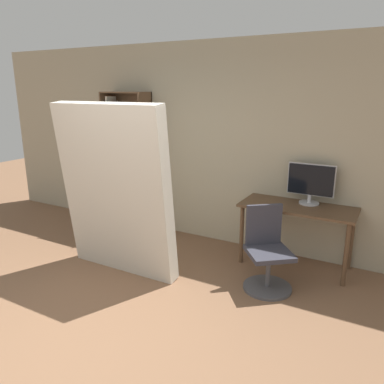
{
  "coord_description": "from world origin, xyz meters",
  "views": [
    {
      "loc": [
        2.13,
        -1.73,
        2.09
      ],
      "look_at": [
        0.31,
        1.55,
        1.05
      ],
      "focal_mm": 35.0,
      "sensor_mm": 36.0,
      "label": 1
    }
  ],
  "objects_px": {
    "monitor": "(311,183)",
    "bookshelf": "(125,164)",
    "mattress_near": "(116,192)",
    "office_chair": "(267,257)"
  },
  "relations": [
    {
      "from": "monitor",
      "to": "bookshelf",
      "type": "height_order",
      "value": "bookshelf"
    },
    {
      "from": "monitor",
      "to": "mattress_near",
      "type": "distance_m",
      "value": 2.26
    },
    {
      "from": "monitor",
      "to": "office_chair",
      "type": "height_order",
      "value": "monitor"
    },
    {
      "from": "office_chair",
      "to": "bookshelf",
      "type": "bearing_deg",
      "value": 162.37
    },
    {
      "from": "office_chair",
      "to": "bookshelf",
      "type": "height_order",
      "value": "bookshelf"
    },
    {
      "from": "monitor",
      "to": "office_chair",
      "type": "distance_m",
      "value": 1.07
    },
    {
      "from": "office_chair",
      "to": "bookshelf",
      "type": "distance_m",
      "value": 2.74
    },
    {
      "from": "bookshelf",
      "to": "monitor",
      "type": "bearing_deg",
      "value": 0.02
    },
    {
      "from": "office_chair",
      "to": "monitor",
      "type": "bearing_deg",
      "value": 74.04
    },
    {
      "from": "mattress_near",
      "to": "office_chair",
      "type": "bearing_deg",
      "value": 17.23
    }
  ]
}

